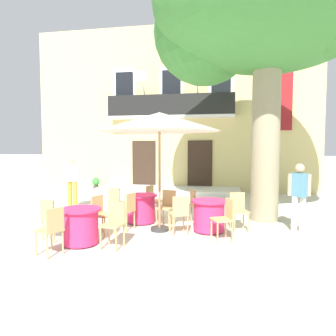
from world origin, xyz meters
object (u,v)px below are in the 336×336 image
at_px(cafe_chair_middle_2, 51,216).
at_px(cafe_chair_front_0, 238,208).
at_px(cafe_table_middle, 80,226).
at_px(cafe_chair_front_2, 180,212).
at_px(cafe_chair_middle_1, 101,212).
at_px(cafe_chair_near_tree_2, 153,199).
at_px(cafe_chair_near_tree_1, 167,205).
at_px(cafe_table_front, 209,215).
at_px(cafe_chair_near_tree_0, 127,208).
at_px(pedestrian_near_entrance, 72,180).
at_px(pedestrian_mid_plaza, 299,193).
at_px(ground_planter_left, 96,183).
at_px(cafe_chair_middle_0, 114,221).
at_px(cafe_chair_front_3, 225,217).
at_px(plane_tree, 265,7).
at_px(cafe_chair_front_1, 197,204).
at_px(cafe_umbrella, 159,122).
at_px(cafe_chair_near_tree_3, 117,201).
at_px(cafe_chair_middle_3, 52,228).
at_px(cafe_table_near_tree, 141,208).

distance_m(cafe_chair_middle_2, cafe_chair_front_0, 4.34).
xyz_separation_m(cafe_table_middle, cafe_chair_front_2, (1.93, 1.09, 0.14)).
relative_size(cafe_chair_middle_1, cafe_chair_front_2, 1.00).
bearing_deg(cafe_table_middle, cafe_chair_near_tree_2, 71.65).
bearing_deg(cafe_chair_front_0, cafe_chair_near_tree_1, 176.69).
distance_m(cafe_chair_near_tree_2, cafe_table_front, 2.11).
bearing_deg(cafe_chair_near_tree_0, pedestrian_near_entrance, 140.55).
bearing_deg(pedestrian_mid_plaza, pedestrian_near_entrance, 167.28).
bearing_deg(cafe_chair_near_tree_1, ground_planter_left, 128.42).
bearing_deg(cafe_chair_near_tree_2, cafe_chair_middle_0, -93.20).
bearing_deg(cafe_chair_front_3, pedestrian_near_entrance, 152.60).
xyz_separation_m(cafe_chair_middle_2, cafe_table_front, (3.33, 1.32, -0.14)).
relative_size(plane_tree, cafe_chair_front_2, 8.55).
bearing_deg(cafe_chair_middle_0, cafe_chair_front_1, 55.60).
height_order(cafe_chair_middle_1, cafe_chair_front_2, same).
bearing_deg(pedestrian_near_entrance, cafe_chair_front_1, -16.39).
relative_size(cafe_chair_near_tree_1, cafe_table_middle, 1.05).
distance_m(cafe_chair_front_0, cafe_chair_front_2, 1.51).
bearing_deg(cafe_chair_front_0, cafe_table_middle, -151.96).
height_order(cafe_table_front, pedestrian_mid_plaza, pedestrian_mid_plaza).
distance_m(cafe_chair_middle_0, ground_planter_left, 8.21).
bearing_deg(cafe_chair_middle_1, cafe_chair_middle_2, -145.77).
relative_size(cafe_umbrella, ground_planter_left, 4.61).
distance_m(cafe_chair_near_tree_3, cafe_table_front, 2.66).
xyz_separation_m(cafe_chair_middle_1, cafe_chair_front_2, (1.78, 0.36, 0.00)).
xyz_separation_m(cafe_chair_middle_0, cafe_umbrella, (0.65, 1.37, 2.08)).
bearing_deg(cafe_chair_middle_0, cafe_chair_near_tree_0, 96.34).
xyz_separation_m(cafe_table_front, pedestrian_mid_plaza, (2.11, 0.39, 0.53)).
height_order(cafe_chair_middle_0, cafe_chair_middle_3, same).
height_order(cafe_chair_middle_3, pedestrian_mid_plaza, pedestrian_mid_plaza).
bearing_deg(pedestrian_mid_plaza, cafe_chair_near_tree_0, -171.74).
distance_m(cafe_table_near_tree, cafe_table_middle, 2.14).
height_order(cafe_table_middle, cafe_chair_middle_2, cafe_chair_middle_2).
distance_m(cafe_chair_middle_2, cafe_chair_front_1, 3.58).
bearing_deg(plane_tree, cafe_chair_near_tree_2, -175.82).
xyz_separation_m(cafe_chair_near_tree_1, cafe_chair_middle_3, (-1.71, -2.57, 0.00)).
height_order(cafe_chair_near_tree_0, cafe_chair_front_1, same).
height_order(cafe_chair_near_tree_2, cafe_table_front, cafe_chair_near_tree_2).
bearing_deg(cafe_chair_middle_2, pedestrian_mid_plaza, 17.53).
bearing_deg(cafe_chair_near_tree_2, cafe_chair_front_0, -22.61).
relative_size(cafe_chair_near_tree_3, cafe_chair_front_2, 1.00).
distance_m(cafe_chair_near_tree_3, pedestrian_mid_plaza, 4.70).
height_order(cafe_chair_near_tree_1, cafe_chair_front_0, same).
bearing_deg(plane_tree, pedestrian_mid_plaza, -55.50).
bearing_deg(cafe_chair_near_tree_0, cafe_chair_middle_0, -83.66).
relative_size(cafe_chair_front_0, pedestrian_near_entrance, 0.53).
height_order(cafe_chair_near_tree_2, cafe_chair_front_2, same).
relative_size(cafe_chair_near_tree_0, cafe_table_middle, 1.05).
bearing_deg(plane_tree, cafe_chair_middle_2, -148.89).
bearing_deg(pedestrian_near_entrance, cafe_chair_near_tree_2, -12.14).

